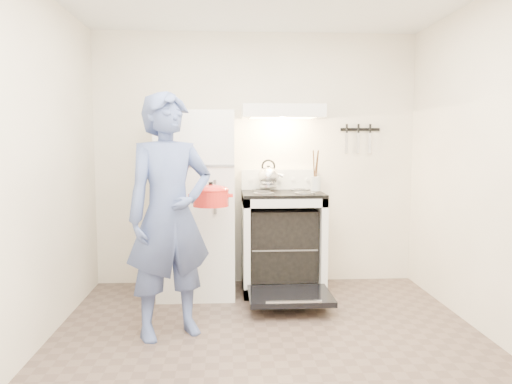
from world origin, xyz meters
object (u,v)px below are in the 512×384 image
tea_kettle (268,175)px  person (170,216)px  dutch_oven (211,198)px  refrigerator (197,203)px  stove_body (282,243)px

tea_kettle → person: bearing=-123.5°
dutch_oven → tea_kettle: bearing=57.7°
tea_kettle → person: person is taller
refrigerator → tea_kettle: bearing=15.3°
dutch_oven → stove_body: bearing=46.2°
person → stove_body: bearing=22.0°
refrigerator → person: bearing=-97.2°
person → dutch_oven: size_ratio=4.99×
stove_body → person: bearing=-131.2°
refrigerator → stove_body: 0.90m
stove_body → person: 1.50m
refrigerator → person: person is taller
dutch_oven → refrigerator: bearing=103.0°
refrigerator → person: size_ratio=0.95×
stove_body → person: person is taller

